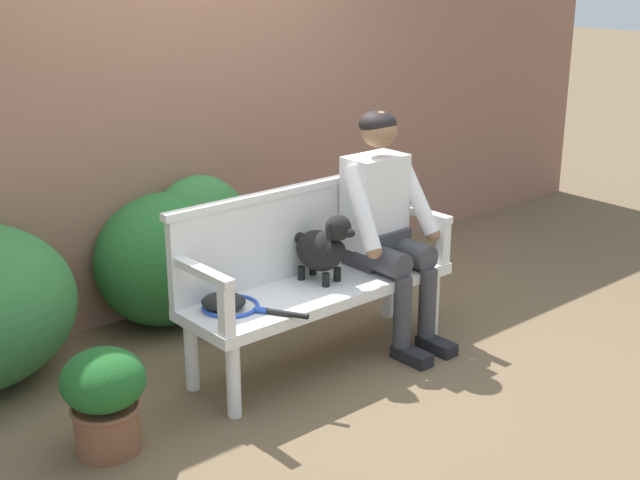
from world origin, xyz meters
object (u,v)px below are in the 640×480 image
object	(u,v)px
person_seated	(385,219)
baseball_glove	(224,302)
potted_plant	(104,396)
garden_bench	(320,295)
dog_on_bench	(324,247)
tennis_racket	(236,307)

from	to	relation	value
person_seated	baseball_glove	world-z (taller)	person_seated
person_seated	potted_plant	size ratio (longest dim) A/B	2.69
garden_bench	person_seated	world-z (taller)	person_seated
garden_bench	baseball_glove	bearing A→B (deg)	175.48
baseball_glove	potted_plant	bearing A→B (deg)	-131.61
person_seated	dog_on_bench	xyz separation A→B (m)	(-0.42, 0.03, -0.08)
garden_bench	person_seated	distance (m)	0.57
tennis_racket	baseball_glove	distance (m)	0.07
person_seated	potted_plant	distance (m)	1.83
baseball_glove	potted_plant	xyz separation A→B (m)	(-0.72, -0.11, -0.22)
baseball_glove	dog_on_bench	bearing A→B (deg)	37.34
garden_bench	tennis_racket	xyz separation A→B (m)	(-0.53, 0.03, 0.07)
dog_on_bench	tennis_racket	distance (m)	0.61
dog_on_bench	potted_plant	size ratio (longest dim) A/B	0.80
baseball_glove	person_seated	bearing A→B (deg)	36.84
dog_on_bench	person_seated	bearing A→B (deg)	-3.85
garden_bench	tennis_racket	distance (m)	0.54
garden_bench	tennis_racket	bearing A→B (deg)	177.30
dog_on_bench	tennis_racket	xyz separation A→B (m)	(-0.58, 0.01, -0.19)
person_seated	tennis_racket	xyz separation A→B (m)	(-1.00, 0.04, -0.26)
person_seated	potted_plant	world-z (taller)	person_seated
person_seated	dog_on_bench	distance (m)	0.43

